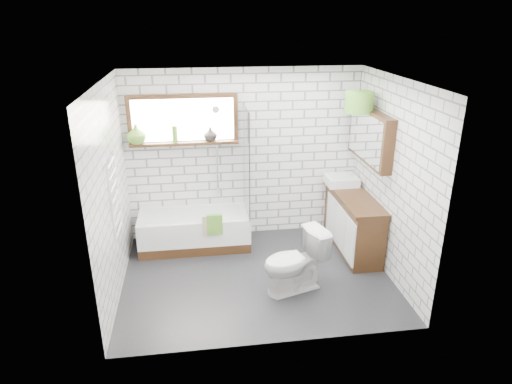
{
  "coord_description": "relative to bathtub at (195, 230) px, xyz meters",
  "views": [
    {
      "loc": [
        -0.72,
        -5.06,
        3.2
      ],
      "look_at": [
        0.03,
        0.25,
        1.08
      ],
      "focal_mm": 32.0,
      "sensor_mm": 36.0,
      "label": 1
    }
  ],
  "objects": [
    {
      "name": "shower_riser",
      "position": [
        0.38,
        0.31,
        1.1
      ],
      "size": [
        0.02,
        0.02,
        1.3
      ],
      "primitive_type": "cylinder",
      "color": "silver",
      "rests_on": "wall_back"
    },
    {
      "name": "window",
      "position": [
        -0.07,
        0.31,
        1.55
      ],
      "size": [
        1.52,
        0.16,
        0.68
      ],
      "primitive_type": "cube",
      "color": "black",
      "rests_on": "wall_back"
    },
    {
      "name": "toilet",
      "position": [
        1.18,
        -1.32,
        0.14
      ],
      "size": [
        0.65,
        0.87,
        0.79
      ],
      "primitive_type": "imported",
      "rotation": [
        0.0,
        0.0,
        -1.27
      ],
      "color": "white",
      "rests_on": "floor"
    },
    {
      "name": "wall_right",
      "position": [
        2.48,
        -0.95,
        1.0
      ],
      "size": [
        0.01,
        2.6,
        2.5
      ],
      "primitive_type": "cube",
      "color": "white",
      "rests_on": "ground"
    },
    {
      "name": "tap",
      "position": [
        2.35,
        0.07,
        0.7
      ],
      "size": [
        0.04,
        0.04,
        0.17
      ],
      "primitive_type": "cylinder",
      "rotation": [
        0.0,
        0.0,
        -0.13
      ],
      "color": "silver",
      "rests_on": "vanity"
    },
    {
      "name": "mirror_cabinet",
      "position": [
        2.4,
        -0.35,
        1.4
      ],
      "size": [
        0.16,
        1.2,
        0.7
      ],
      "primitive_type": "cube",
      "color": "black",
      "rests_on": "wall_right"
    },
    {
      "name": "towel_radiator",
      "position": [
        -0.88,
        -0.95,
        0.95
      ],
      "size": [
        0.06,
        0.52,
        1.0
      ],
      "primitive_type": "cube",
      "color": "white",
      "rests_on": "wall_left"
    },
    {
      "name": "floor",
      "position": [
        0.78,
        -0.95,
        -0.26
      ],
      "size": [
        3.4,
        2.6,
        0.01
      ],
      "primitive_type": "cube",
      "color": "black",
      "rests_on": "ground"
    },
    {
      "name": "vase_olive",
      "position": [
        -0.72,
        0.28,
        1.36
      ],
      "size": [
        0.29,
        0.29,
        0.28
      ],
      "primitive_type": "imported",
      "rotation": [
        0.0,
        0.0,
        0.11
      ],
      "color": "#5B942D",
      "rests_on": "window"
    },
    {
      "name": "wall_left",
      "position": [
        -0.93,
        -0.95,
        1.0
      ],
      "size": [
        0.01,
        2.6,
        2.5
      ],
      "primitive_type": "cube",
      "color": "white",
      "rests_on": "ground"
    },
    {
      "name": "towel_green",
      "position": [
        0.28,
        -0.35,
        0.23
      ],
      "size": [
        0.22,
        0.06,
        0.29
      ],
      "primitive_type": "cube",
      "color": "#548F2B",
      "rests_on": "bathtub"
    },
    {
      "name": "towel_beige",
      "position": [
        0.21,
        -0.35,
        0.23
      ],
      "size": [
        0.2,
        0.05,
        0.26
      ],
      "primitive_type": "cube",
      "color": "tan",
      "rests_on": "bathtub"
    },
    {
      "name": "bathtub",
      "position": [
        0.0,
        0.0,
        0.0
      ],
      "size": [
        1.57,
        0.69,
        0.51
      ],
      "primitive_type": "cube",
      "color": "white",
      "rests_on": "floor"
    },
    {
      "name": "shower_screen",
      "position": [
        0.76,
        0.0,
        1.0
      ],
      "size": [
        0.02,
        0.72,
        1.5
      ],
      "primitive_type": "cube",
      "color": "white",
      "rests_on": "bathtub"
    },
    {
      "name": "bottle",
      "position": [
        -0.2,
        0.28,
        1.34
      ],
      "size": [
        0.09,
        0.09,
        0.23
      ],
      "primitive_type": "cylinder",
      "rotation": [
        0.0,
        0.0,
        0.35
      ],
      "color": "#5B942D",
      "rests_on": "window"
    },
    {
      "name": "wall_back",
      "position": [
        0.78,
        0.35,
        1.0
      ],
      "size": [
        3.4,
        0.01,
        2.5
      ],
      "primitive_type": "cube",
      "color": "white",
      "rests_on": "ground"
    },
    {
      "name": "ceiling",
      "position": [
        0.78,
        -0.95,
        2.25
      ],
      "size": [
        3.4,
        2.6,
        0.01
      ],
      "primitive_type": "cube",
      "color": "white",
      "rests_on": "ground"
    },
    {
      "name": "basin",
      "position": [
        2.19,
        0.07,
        0.63
      ],
      "size": [
        0.45,
        0.39,
        0.13
      ],
      "primitive_type": "cube",
      "color": "white",
      "rests_on": "vanity"
    },
    {
      "name": "wall_front",
      "position": [
        0.78,
        -2.26,
        1.0
      ],
      "size": [
        3.4,
        0.01,
        2.5
      ],
      "primitive_type": "cube",
      "color": "white",
      "rests_on": "ground"
    },
    {
      "name": "vanity",
      "position": [
        2.25,
        -0.38,
        0.15
      ],
      "size": [
        0.46,
        1.43,
        0.82
      ],
      "primitive_type": "cube",
      "color": "black",
      "rests_on": "floor"
    },
    {
      "name": "vase_dark",
      "position": [
        0.29,
        0.28,
        1.33
      ],
      "size": [
        0.2,
        0.2,
        0.2
      ],
      "primitive_type": "imported",
      "rotation": [
        0.0,
        0.0,
        0.05
      ],
      "color": "black",
      "rests_on": "window"
    },
    {
      "name": "pendant",
      "position": [
        2.23,
        -0.28,
        1.85
      ],
      "size": [
        0.37,
        0.37,
        0.27
      ],
      "primitive_type": "cylinder",
      "color": "#548F2B",
      "rests_on": "ceiling"
    }
  ]
}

